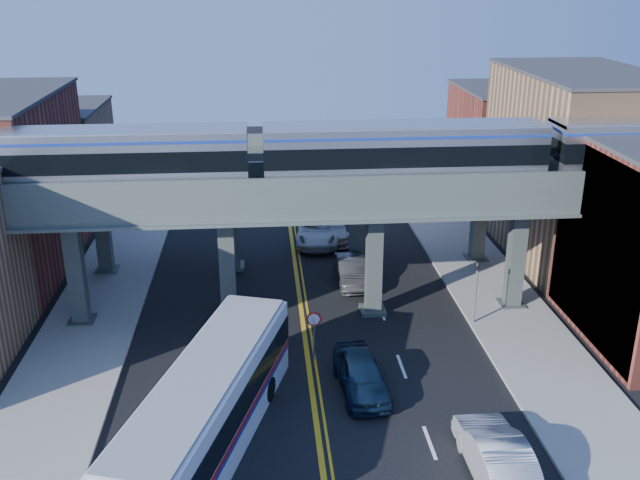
# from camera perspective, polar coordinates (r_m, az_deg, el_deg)

# --- Properties ---
(ground) EXTENTS (120.00, 120.00, 0.00)m
(ground) POSITION_cam_1_polar(r_m,az_deg,el_deg) (33.14, -0.61, -12.19)
(ground) COLOR black
(ground) RESTS_ON ground
(sidewalk_west) EXTENTS (5.00, 70.00, 0.16)m
(sidewalk_west) POSITION_cam_1_polar(r_m,az_deg,el_deg) (42.85, -17.23, -5.00)
(sidewalk_west) COLOR gray
(sidewalk_west) RESTS_ON ground
(sidewalk_east) EXTENTS (5.00, 70.00, 0.16)m
(sidewalk_east) POSITION_cam_1_polar(r_m,az_deg,el_deg) (43.92, 13.56, -3.98)
(sidewalk_east) COLOR gray
(sidewalk_east) RESTS_ON ground
(building_west_c) EXTENTS (8.00, 10.00, 8.00)m
(building_west_c) POSITION_cam_1_polar(r_m,az_deg,el_deg) (60.73, -20.58, 6.07)
(building_west_c) COLOR #9E7452
(building_west_c) RESTS_ON ground
(building_east_b) EXTENTS (8.00, 14.00, 12.00)m
(building_east_b) POSITION_cam_1_polar(r_m,az_deg,el_deg) (49.78, 19.74, 5.55)
(building_east_b) COLOR #9E7452
(building_east_b) RESTS_ON ground
(building_east_c) EXTENTS (8.00, 10.00, 9.00)m
(building_east_c) POSITION_cam_1_polar(r_m,az_deg,el_deg) (61.83, 14.78, 7.43)
(building_east_c) COLOR brown
(building_east_c) RESTS_ON ground
(mural_panel) EXTENTS (0.10, 9.50, 9.50)m
(mural_panel) POSITION_cam_1_polar(r_m,az_deg,el_deg) (38.18, 21.22, -1.06)
(mural_panel) COLOR teal
(mural_panel) RESTS_ON ground
(elevated_viaduct_near) EXTENTS (52.00, 3.60, 7.40)m
(elevated_viaduct_near) POSITION_cam_1_polar(r_m,az_deg,el_deg) (37.62, -1.56, 2.86)
(elevated_viaduct_near) COLOR #3B4441
(elevated_viaduct_near) RESTS_ON ground
(elevated_viaduct_far) EXTENTS (52.00, 3.60, 7.40)m
(elevated_viaduct_far) POSITION_cam_1_polar(r_m,az_deg,el_deg) (44.32, -2.09, 5.63)
(elevated_viaduct_far) COLOR #3B4441
(elevated_viaduct_far) RESTS_ON ground
(transit_train) EXTENTS (45.29, 2.84, 3.30)m
(transit_train) POSITION_cam_1_polar(r_m,az_deg,el_deg) (37.55, 6.71, 7.01)
(transit_train) COLOR black
(transit_train) RESTS_ON elevated_viaduct_near
(stop_sign) EXTENTS (0.76, 0.09, 2.63)m
(stop_sign) POSITION_cam_1_polar(r_m,az_deg,el_deg) (34.85, -0.50, -7.06)
(stop_sign) COLOR slate
(stop_sign) RESTS_ON ground
(traffic_signal) EXTENTS (0.15, 0.18, 4.10)m
(traffic_signal) POSITION_cam_1_polar(r_m,az_deg,el_deg) (38.87, 12.38, -3.62)
(traffic_signal) COLOR slate
(traffic_signal) RESTS_ON ground
(transit_bus) EXTENTS (6.91, 13.84, 3.50)m
(transit_bus) POSITION_cam_1_polar(r_m,az_deg,el_deg) (29.21, -8.99, -13.28)
(transit_bus) COLOR white
(transit_bus) RESTS_ON ground
(car_lane_a) EXTENTS (2.42, 5.19, 1.72)m
(car_lane_a) POSITION_cam_1_polar(r_m,az_deg,el_deg) (32.98, 3.31, -10.64)
(car_lane_a) COLOR black
(car_lane_a) RESTS_ON ground
(car_lane_b) EXTENTS (1.70, 4.79, 1.58)m
(car_lane_b) POSITION_cam_1_polar(r_m,az_deg,el_deg) (43.68, 2.53, -2.51)
(car_lane_b) COLOR #303133
(car_lane_b) RESTS_ON ground
(car_lane_c) EXTENTS (3.42, 6.48, 1.74)m
(car_lane_c) POSITION_cam_1_polar(r_m,az_deg,el_deg) (50.39, -0.22, 0.84)
(car_lane_c) COLOR silver
(car_lane_c) RESTS_ON ground
(car_lane_d) EXTENTS (2.70, 6.28, 1.80)m
(car_lane_d) POSITION_cam_1_polar(r_m,az_deg,el_deg) (51.12, 0.65, 1.18)
(car_lane_d) COLOR #A9A9AD
(car_lane_d) RESTS_ON ground
(car_parked_curb) EXTENTS (2.05, 5.60, 1.83)m
(car_parked_curb) POSITION_cam_1_polar(r_m,az_deg,el_deg) (28.78, 13.95, -16.43)
(car_parked_curb) COLOR #AAA9AE
(car_parked_curb) RESTS_ON ground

